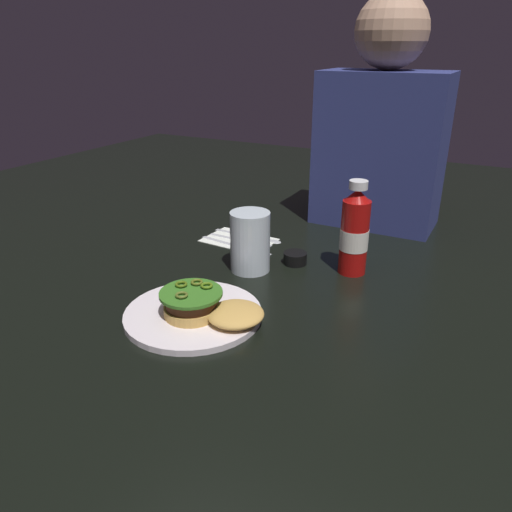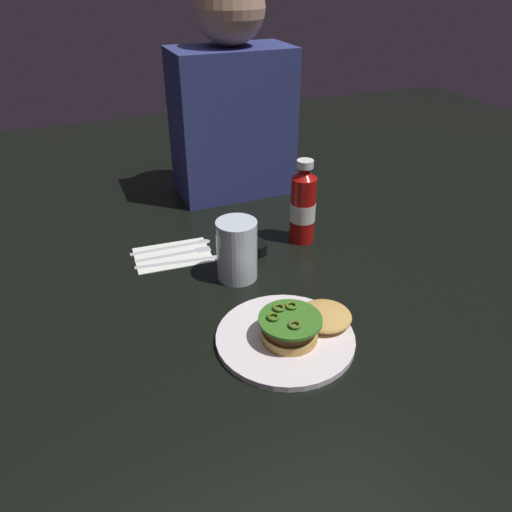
{
  "view_description": "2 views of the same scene",
  "coord_description": "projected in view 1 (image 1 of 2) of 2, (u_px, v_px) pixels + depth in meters",
  "views": [
    {
      "loc": [
        0.33,
        -0.76,
        0.47
      ],
      "look_at": [
        -0.14,
        0.12,
        0.04
      ],
      "focal_mm": 34.44,
      "sensor_mm": 36.0,
      "label": 1
    },
    {
      "loc": [
        -0.47,
        -0.73,
        0.61
      ],
      "look_at": [
        -0.11,
        0.13,
        0.04
      ],
      "focal_mm": 34.63,
      "sensor_mm": 36.0,
      "label": 2
    }
  ],
  "objects": [
    {
      "name": "ground_plane",
      "position": [
        290.0,
        311.0,
        0.94
      ],
      "size": [
        3.0,
        3.0,
        0.0
      ],
      "primitive_type": "plane",
      "color": "black"
    },
    {
      "name": "dinner_plate",
      "position": [
        193.0,
        314.0,
        0.92
      ],
      "size": [
        0.26,
        0.26,
        0.01
      ],
      "primitive_type": "cylinder",
      "color": "white",
      "rests_on": "ground_plane"
    },
    {
      "name": "burger_sandwich",
      "position": [
        208.0,
        307.0,
        0.89
      ],
      "size": [
        0.19,
        0.13,
        0.05
      ],
      "color": "tan",
      "rests_on": "dinner_plate"
    },
    {
      "name": "ketchup_bottle",
      "position": [
        355.0,
        233.0,
        1.06
      ],
      "size": [
        0.06,
        0.06,
        0.21
      ],
      "color": "#AB0F0D",
      "rests_on": "ground_plane"
    },
    {
      "name": "water_glass",
      "position": [
        250.0,
        242.0,
        1.09
      ],
      "size": [
        0.09,
        0.09,
        0.14
      ],
      "primitive_type": "cylinder",
      "color": "silver",
      "rests_on": "ground_plane"
    },
    {
      "name": "condiment_cup",
      "position": [
        295.0,
        258.0,
        1.14
      ],
      "size": [
        0.05,
        0.05,
        0.03
      ],
      "primitive_type": "cylinder",
      "color": "black",
      "rests_on": "ground_plane"
    },
    {
      "name": "napkin",
      "position": [
        239.0,
        240.0,
        1.28
      ],
      "size": [
        0.18,
        0.13,
        0.0
      ],
      "primitive_type": "cube",
      "rotation": [
        0.0,
        0.0,
        -0.06
      ],
      "color": "white",
      "rests_on": "ground_plane"
    },
    {
      "name": "butter_knife",
      "position": [
        239.0,
        246.0,
        1.23
      ],
      "size": [
        0.21,
        0.04,
        0.0
      ],
      "color": "silver",
      "rests_on": "napkin"
    },
    {
      "name": "fork_utensil",
      "position": [
        245.0,
        240.0,
        1.27
      ],
      "size": [
        0.18,
        0.02,
        0.0
      ],
      "color": "silver",
      "rests_on": "napkin"
    },
    {
      "name": "spoon_utensil",
      "position": [
        256.0,
        236.0,
        1.29
      ],
      "size": [
        0.2,
        0.03,
        0.0
      ],
      "color": "silver",
      "rests_on": "napkin"
    },
    {
      "name": "diner_person",
      "position": [
        382.0,
        128.0,
        1.31
      ],
      "size": [
        0.33,
        0.18,
        0.59
      ],
      "color": "navy",
      "rests_on": "ground_plane"
    }
  ]
}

